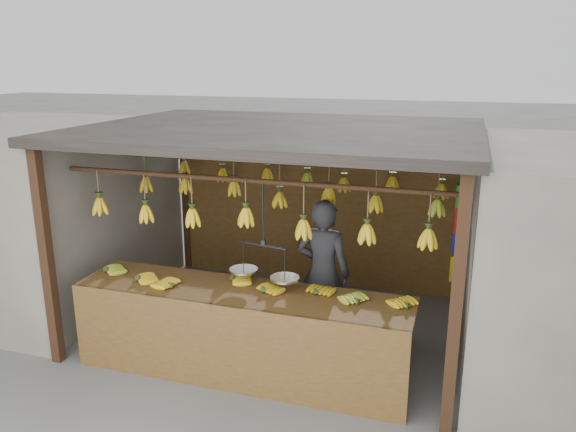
% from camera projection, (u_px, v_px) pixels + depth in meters
% --- Properties ---
extents(ground, '(80.00, 80.00, 0.00)m').
position_uv_depth(ground, '(280.00, 325.00, 6.80)').
color(ground, '#5B5B57').
extents(stall, '(4.30, 3.30, 2.40)m').
position_uv_depth(stall, '(289.00, 160.00, 6.57)').
color(stall, black).
rests_on(stall, ground).
extents(neighbor_left, '(3.00, 3.00, 2.30)m').
position_uv_depth(neighbor_left, '(27.00, 210.00, 7.55)').
color(neighbor_left, slate).
rests_on(neighbor_left, ground).
extents(counter, '(3.46, 0.78, 0.96)m').
position_uv_depth(counter, '(238.00, 314.00, 5.49)').
color(counter, '#573B19').
rests_on(counter, ground).
extents(hanging_bananas, '(3.62, 2.24, 0.38)m').
position_uv_depth(hanging_bananas, '(280.00, 196.00, 6.35)').
color(hanging_bananas, gold).
rests_on(hanging_bananas, ground).
extents(balance_scale, '(0.74, 0.36, 0.95)m').
position_uv_depth(balance_scale, '(264.00, 269.00, 5.53)').
color(balance_scale, black).
rests_on(balance_scale, ground).
extents(vendor, '(0.63, 0.43, 1.68)m').
position_uv_depth(vendor, '(323.00, 273.00, 6.18)').
color(vendor, '#262628').
rests_on(vendor, ground).
extents(bag_bundles, '(0.08, 0.26, 1.27)m').
position_uv_depth(bag_bundles, '(457.00, 230.00, 7.20)').
color(bag_bundles, '#199926').
rests_on(bag_bundles, ground).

